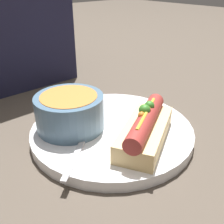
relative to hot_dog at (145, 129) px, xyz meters
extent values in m
plane|color=#4C4238|center=(-0.01, 0.07, -0.04)|extent=(4.00, 4.00, 0.00)
cylinder|color=white|center=(-0.01, 0.07, -0.03)|extent=(0.27, 0.27, 0.02)
cube|color=#E5C17F|center=(0.00, 0.00, -0.01)|extent=(0.16, 0.12, 0.03)
cylinder|color=#9E332D|center=(0.00, 0.00, 0.01)|extent=(0.14, 0.09, 0.03)
sphere|color=orange|center=(-0.01, 0.00, 0.03)|extent=(0.01, 0.01, 0.01)
sphere|color=#C63F1E|center=(0.01, 0.00, 0.03)|extent=(0.01, 0.01, 0.01)
sphere|color=#387A28|center=(0.02, 0.01, 0.03)|extent=(0.02, 0.02, 0.02)
sphere|color=#387A28|center=(0.00, 0.01, 0.03)|extent=(0.02, 0.02, 0.02)
cylinder|color=gold|center=(0.00, 0.00, 0.03)|extent=(0.09, 0.05, 0.01)
cylinder|color=slate|center=(-0.06, 0.11, 0.01)|extent=(0.11, 0.11, 0.06)
cylinder|color=#C67533|center=(-0.06, 0.11, 0.03)|extent=(0.09, 0.09, 0.01)
cube|color=#B7B7BC|center=(-0.10, 0.04, -0.02)|extent=(0.10, 0.08, 0.00)
ellipsoid|color=#B7B7BC|center=(-0.04, 0.09, -0.02)|extent=(0.04, 0.04, 0.01)
camera|label=1|loc=(-0.26, -0.22, 0.21)|focal=42.00mm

